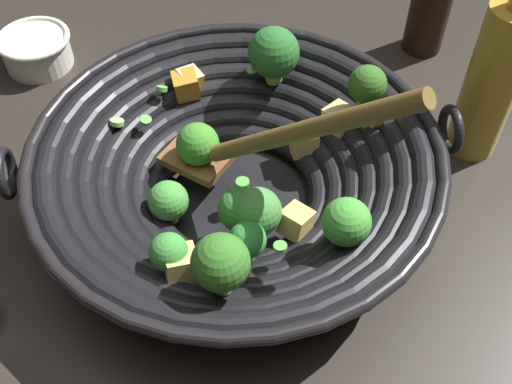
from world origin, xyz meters
name	(u,v)px	position (x,y,z in m)	size (l,w,h in m)	color
ground_plane	(237,205)	(0.00, 0.00, 0.00)	(4.00, 4.00, 0.00)	#28231E
wok	(237,169)	(0.00, 0.00, 0.06)	(0.43, 0.45, 0.24)	black
cooking_oil_bottle	(494,78)	(-0.07, -0.29, 0.10)	(0.06, 0.06, 0.25)	gold
prep_bowl	(36,49)	(0.36, 0.10, 0.02)	(0.10, 0.10, 0.05)	silver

